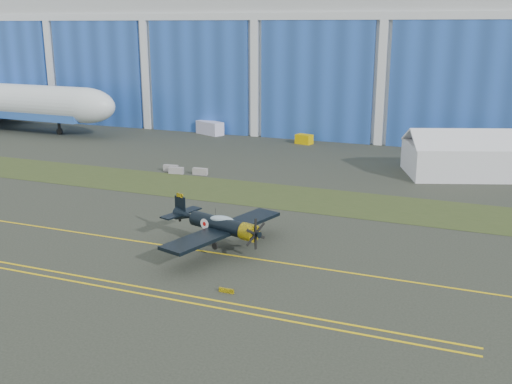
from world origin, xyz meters
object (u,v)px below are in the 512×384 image
at_px(shipping_container, 210,128).
at_px(tug, 304,139).
at_px(tent, 460,152).
at_px(warbird, 218,224).

relative_size(shipping_container, tug, 2.03).
bearing_deg(shipping_container, tent, 5.26).
relative_size(warbird, tent, 0.99).
relative_size(tent, shipping_container, 2.94).
bearing_deg(tent, shipping_container, 140.74).
bearing_deg(tent, tug, 132.72).
bearing_deg(tent, warbird, -136.06).
bearing_deg(tug, shipping_container, -173.04).
bearing_deg(tug, warbird, -67.40).
height_order(warbird, shipping_container, warbird).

